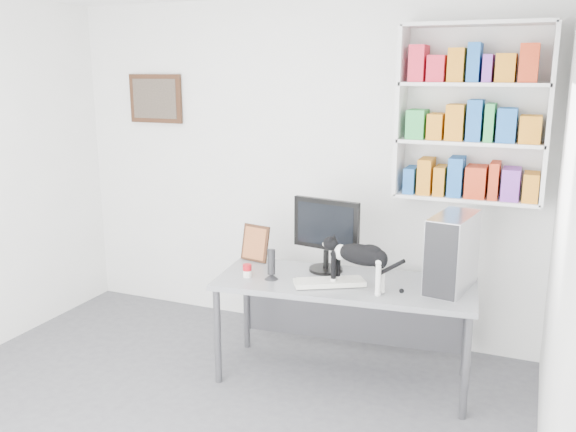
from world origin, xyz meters
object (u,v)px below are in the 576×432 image
Objects in this scene: soup_can at (247,271)px; monitor at (326,235)px; desk at (343,331)px; keyboard at (329,282)px; speaker at (271,264)px; leaning_print at (255,242)px; bookshelf at (472,113)px; pc_tower at (452,252)px; cat at (360,266)px.

monitor is at bearing 35.79° from soup_can.
keyboard reaches higher than desk.
monitor is 2.42× the size of speaker.
soup_can reaches higher than keyboard.
speaker is at bearing -123.37° from monitor.
desk is 0.68m from monitor.
keyboard is 0.59m from soup_can.
speaker is 0.79× the size of leaning_print.
leaning_print is (-1.47, -0.46, -0.98)m from bookshelf.
bookshelf is at bearing 97.94° from pc_tower.
pc_tower reaches higher than speaker.
leaning_print is 3.13× the size of soup_can.
pc_tower reaches higher than keyboard.
monitor is 0.59m from leaning_print.
bookshelf is 1.54m from keyboard.
desk is 19.34× the size of soup_can.
monitor is at bearing -171.80° from pc_tower.
leaning_print is at bearing -173.74° from monitor.
pc_tower is (0.76, 0.25, 0.23)m from keyboard.
bookshelf is 2.62× the size of keyboard.
speaker is 0.42× the size of cat.
desk is 3.51× the size of pc_tower.
monitor is 1.14× the size of keyboard.
leaning_print is 0.54× the size of cat.
pc_tower is (-0.01, -0.50, -0.87)m from bookshelf.
leaning_print is at bearing 127.29° from keyboard.
desk is 0.70m from speaker.
leaning_print reaches higher than soup_can.
monitor is 1.90× the size of leaning_print.
leaning_print reaches higher than speaker.
soup_can is at bearing -148.86° from bookshelf.
cat is (0.91, -0.31, 0.02)m from leaning_print.
bookshelf reaches higher than soup_can.
monitor reaches higher than keyboard.
monitor reaches higher than soup_can.
desk is 0.80m from soup_can.
bookshelf is 1.82m from leaning_print.
soup_can is (0.11, -0.36, -0.10)m from leaning_print.
keyboard is (-0.07, -0.11, 0.38)m from desk.
speaker reaches higher than soup_can.
speaker is 0.62m from cat.
keyboard is (-0.77, -0.75, -1.10)m from bookshelf.
desk is 3.71× the size of keyboard.
soup_can is 0.17× the size of cat.
speaker reaches higher than desk.
monitor is 0.62m from soup_can.
desk is 0.56m from cat.
soup_can is at bearing -171.63° from desk.
desk is 6.18× the size of leaning_print.
cat reaches higher than leaning_print.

